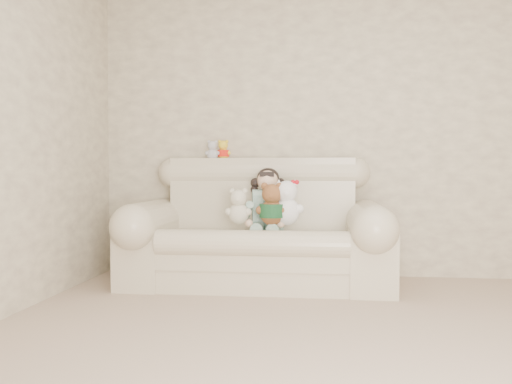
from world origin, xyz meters
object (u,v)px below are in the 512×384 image
object	(u,v)px
cream_teddy	(239,203)
white_cat	(287,198)
seated_child	(268,199)
sofa	(257,221)
brown_teddy	(272,200)

from	to	relation	value
cream_teddy	white_cat	bearing A→B (deg)	10.74
seated_child	white_cat	size ratio (longest dim) A/B	1.28
sofa	white_cat	xyz separation A→B (m)	(0.24, -0.12, 0.19)
sofa	cream_teddy	bearing A→B (deg)	-135.65
white_cat	cream_teddy	bearing A→B (deg)	-158.05
brown_teddy	white_cat	size ratio (longest dim) A/B	0.92
brown_teddy	seated_child	bearing A→B (deg)	83.83
seated_child	brown_teddy	world-z (taller)	seated_child
brown_teddy	cream_teddy	bearing A→B (deg)	155.97
seated_child	cream_teddy	size ratio (longest dim) A/B	1.61
brown_teddy	cream_teddy	size ratio (longest dim) A/B	1.16
seated_child	brown_teddy	bearing A→B (deg)	-85.99
seated_child	white_cat	bearing A→B (deg)	-58.84
brown_teddy	white_cat	distance (m)	0.12
sofa	white_cat	distance (m)	0.33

